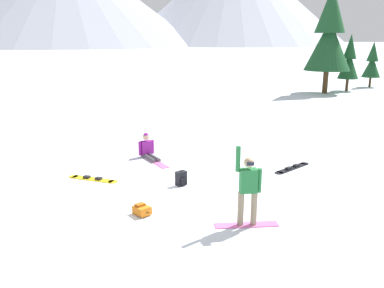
% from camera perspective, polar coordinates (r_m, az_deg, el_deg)
% --- Properties ---
extents(ground_plane, '(800.00, 800.00, 0.00)m').
position_cam_1_polar(ground_plane, '(11.40, -3.80, -7.77)').
color(ground_plane, silver).
extents(snowboarder_foreground, '(1.55, 0.71, 1.98)m').
position_cam_1_polar(snowboarder_foreground, '(9.62, 7.92, -6.32)').
color(snowboarder_foreground, pink).
rests_on(snowboarder_foreground, ground_plane).
extents(snowboarder_midground, '(1.45, 1.55, 0.93)m').
position_cam_1_polar(snowboarder_midground, '(15.15, -6.19, -0.81)').
color(snowboarder_midground, '#4C4C51').
rests_on(snowboarder_midground, ground_plane).
extents(loose_snowboard_near_right, '(1.29, 1.62, 0.09)m').
position_cam_1_polar(loose_snowboard_near_right, '(14.35, 13.97, -3.28)').
color(loose_snowboard_near_right, black).
rests_on(loose_snowboard_near_right, ground_plane).
extents(loose_snowboard_far_spare, '(1.77, 0.52, 0.09)m').
position_cam_1_polar(loose_snowboard_far_spare, '(13.26, -13.84, -4.79)').
color(loose_snowboard_far_spare, yellow).
rests_on(loose_snowboard_far_spare, ground_plane).
extents(backpack_black, '(0.37, 0.38, 0.47)m').
position_cam_1_polar(backpack_black, '(12.33, -1.52, -4.89)').
color(backpack_black, black).
rests_on(backpack_black, ground_plane).
extents(backpack_orange, '(0.56, 0.53, 0.28)m').
position_cam_1_polar(backpack_orange, '(10.48, -7.11, -9.19)').
color(backpack_orange, orange).
rests_on(backpack_orange, ground_plane).
extents(pine_tree_slender, '(1.68, 1.68, 4.65)m').
position_cam_1_polar(pine_tree_slender, '(36.47, 21.33, 10.96)').
color(pine_tree_slender, '#472D19').
rests_on(pine_tree_slender, ground_plane).
extents(pine_tree_leaning, '(1.60, 1.60, 4.03)m').
position_cam_1_polar(pine_tree_leaning, '(40.15, 24.09, 10.48)').
color(pine_tree_leaning, '#472D19').
rests_on(pine_tree_leaning, ground_plane).
extents(pine_tree_twin, '(3.58, 3.58, 8.26)m').
position_cam_1_polar(pine_tree_twin, '(34.28, 18.81, 14.30)').
color(pine_tree_twin, '#472D19').
rests_on(pine_tree_twin, ground_plane).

